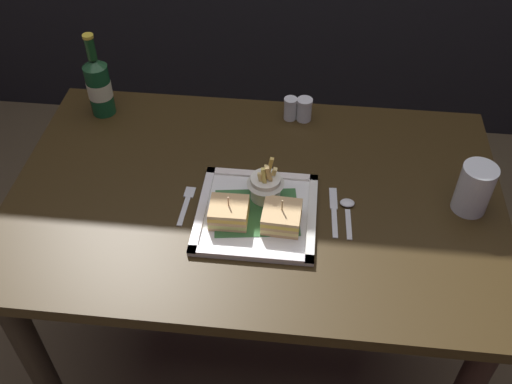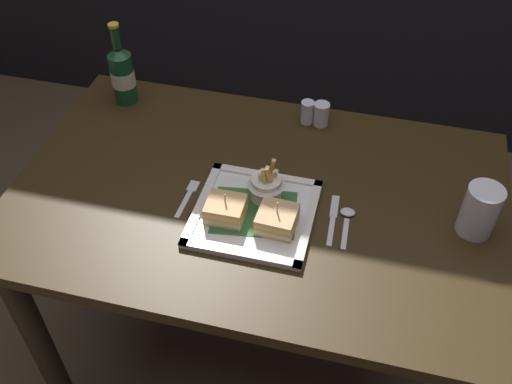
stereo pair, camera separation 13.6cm
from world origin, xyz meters
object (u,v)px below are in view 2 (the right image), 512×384
sandwich_half_right (277,219)px  pepper_shaker (321,115)px  water_glass (479,213)px  dining_table (258,227)px  knife (333,218)px  salt_shaker (307,113)px  sandwich_half_left (226,210)px  beer_bottle (122,74)px  spoon (347,218)px  fries_cup (266,184)px  fork (188,196)px  square_plate (254,213)px

sandwich_half_right → pepper_shaker: bearing=85.7°
sandwich_half_right → water_glass: water_glass is taller
dining_table → knife: size_ratio=7.41×
dining_table → sandwich_half_right: size_ratio=13.30×
salt_shaker → water_glass: bearing=-34.4°
sandwich_half_left → water_glass: size_ratio=0.71×
beer_bottle → spoon: size_ratio=1.91×
dining_table → spoon: 0.26m
fries_cup → knife: bearing=-5.8°
sandwich_half_left → salt_shaker: size_ratio=1.35×
sandwich_half_right → water_glass: bearing=14.1°
sandwich_half_right → sandwich_half_left: bearing=180.0°
sandwich_half_right → fries_cup: 0.10m
knife → fork: bearing=-177.5°
fries_cup → spoon: (0.20, -0.01, -0.05)m
dining_table → salt_shaker: (0.06, 0.31, 0.15)m
sandwich_half_left → sandwich_half_right: 0.12m
knife → fries_cup: bearing=174.2°
dining_table → water_glass: bearing=0.6°
dining_table → fork: (-0.16, -0.05, 0.13)m
sandwich_half_right → fries_cup: bearing=118.3°
sandwich_half_left → fries_cup: fries_cup is taller
beer_bottle → fork: 0.46m
spoon → square_plate: bearing=-168.9°
dining_table → water_glass: (0.50, 0.01, 0.18)m
water_glass → fork: size_ratio=0.97×
fries_cup → salt_shaker: 0.33m
square_plate → fries_cup: (0.02, 0.05, 0.05)m
knife → water_glass: bearing=7.7°
dining_table → fries_cup: 0.18m
fries_cup → water_glass: (0.48, 0.03, 0.00)m
sandwich_half_right → knife: (0.12, 0.07, -0.03)m
fries_cup → water_glass: bearing=3.1°
sandwich_half_left → beer_bottle: bearing=136.9°
water_glass → salt_shaker: 0.54m
pepper_shaker → salt_shaker: bearing=180.0°
sandwich_half_left → knife: sandwich_half_left is taller
dining_table → pepper_shaker: size_ratio=18.09×
square_plate → fork: size_ratio=2.15×
pepper_shaker → sandwich_half_left: bearing=-110.2°
fries_cup → fork: 0.20m
pepper_shaker → beer_bottle: bearing=-177.4°
spoon → sandwich_half_left: bearing=-165.3°
fork → pepper_shaker: pepper_shaker is taller
knife → beer_bottle: bearing=153.9°
dining_table → knife: (0.19, -0.04, 0.13)m
dining_table → spoon: size_ratio=9.49×
sandwich_half_left → fries_cup: size_ratio=0.80×
fork → spoon: 0.38m
fries_cup → pepper_shaker: (0.08, 0.33, -0.03)m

